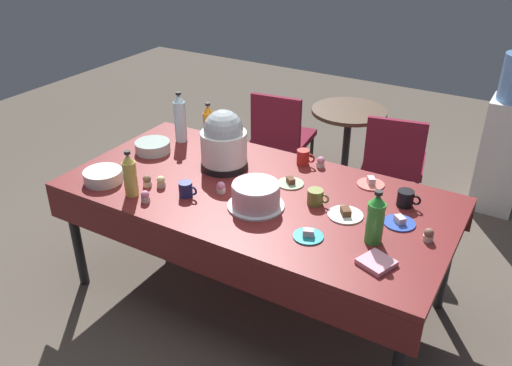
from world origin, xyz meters
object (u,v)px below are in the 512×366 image
at_px(glass_salad_bowl, 153,147).
at_px(maroon_chair_right, 394,159).
at_px(dessert_plate_coral, 371,183).
at_px(cupcake_cocoa, 429,235).
at_px(frosted_layer_cake, 256,196).
at_px(dessert_plate_cobalt, 399,222).
at_px(soda_bottle_lime_soda, 375,219).
at_px(soda_bottle_ginger_ale, 130,175).
at_px(round_cafe_table, 347,135).
at_px(coffee_mug_olive, 316,197).
at_px(cupcake_rose, 321,162).
at_px(cupcake_mint, 221,188).
at_px(cupcake_berry, 147,181).
at_px(coffee_mug_black, 406,198).
at_px(water_cooler, 506,139).
at_px(ceramic_snack_bowl, 103,176).
at_px(slow_cooker, 224,141).
at_px(maroon_chair_left, 281,133).
at_px(dessert_plate_teal, 308,235).
at_px(dessert_plate_white, 345,214).
at_px(potluck_table, 256,200).
at_px(coffee_mug_navy, 186,189).
at_px(cupcake_vanilla, 145,197).
at_px(cupcake_lemon, 161,182).
at_px(soda_bottle_orange_juice, 209,126).
at_px(coffee_mug_red, 304,157).
at_px(soda_bottle_water, 180,118).
at_px(dessert_plate_sage, 291,183).

distance_m(glass_salad_bowl, maroon_chair_right, 1.78).
xyz_separation_m(dessert_plate_coral, cupcake_cocoa, (0.43, -0.39, 0.02)).
bearing_deg(frosted_layer_cake, cupcake_cocoa, 9.73).
bearing_deg(dessert_plate_cobalt, soda_bottle_lime_soda, -106.59).
distance_m(soda_bottle_ginger_ale, round_cafe_table, 2.05).
height_order(soda_bottle_lime_soda, coffee_mug_olive, soda_bottle_lime_soda).
xyz_separation_m(dessert_plate_coral, cupcake_rose, (-0.35, 0.06, 0.02)).
bearing_deg(cupcake_mint, soda_bottle_ginger_ale, -146.76).
bearing_deg(cupcake_berry, soda_bottle_ginger_ale, -92.45).
distance_m(cupcake_mint, coffee_mug_black, 1.01).
bearing_deg(dessert_plate_cobalt, water_cooler, 80.84).
bearing_deg(water_cooler, ceramic_snack_bowl, -130.54).
bearing_deg(coffee_mug_olive, frosted_layer_cake, -144.36).
distance_m(frosted_layer_cake, cupcake_mint, 0.25).
distance_m(slow_cooker, maroon_chair_left, 1.27).
relative_size(ceramic_snack_bowl, water_cooler, 0.18).
bearing_deg(dessert_plate_teal, dessert_plate_white, 73.46).
bearing_deg(slow_cooker, potluck_table, -26.28).
bearing_deg(round_cafe_table, coffee_mug_navy, -98.06).
height_order(cupcake_vanilla, soda_bottle_ginger_ale, soda_bottle_ginger_ale).
bearing_deg(glass_salad_bowl, cupcake_lemon, -44.40).
relative_size(dessert_plate_white, soda_bottle_ginger_ale, 0.69).
height_order(dessert_plate_cobalt, soda_bottle_lime_soda, soda_bottle_lime_soda).
distance_m(cupcake_berry, maroon_chair_left, 1.62).
height_order(dessert_plate_coral, maroon_chair_right, maroon_chair_right).
bearing_deg(soda_bottle_orange_juice, frosted_layer_cake, -38.21).
height_order(frosted_layer_cake, coffee_mug_red, frosted_layer_cake).
bearing_deg(soda_bottle_orange_juice, coffee_mug_olive, -19.93).
xyz_separation_m(slow_cooker, cupcake_berry, (-0.25, -0.42, -0.14)).
bearing_deg(coffee_mug_olive, potluck_table, -173.25).
bearing_deg(cupcake_lemon, cupcake_mint, 19.32).
distance_m(cupcake_lemon, cupcake_vanilla, 0.18).
xyz_separation_m(slow_cooker, soda_bottle_water, (-0.47, 0.18, -0.01)).
relative_size(glass_salad_bowl, dessert_plate_white, 1.21).
distance_m(potluck_table, coffee_mug_olive, 0.37).
relative_size(frosted_layer_cake, dessert_plate_coral, 1.95).
relative_size(cupcake_rose, coffee_mug_red, 0.56).
xyz_separation_m(soda_bottle_lime_soda, coffee_mug_red, (-0.66, 0.58, -0.08)).
bearing_deg(water_cooler, cupcake_cocoa, -93.89).
distance_m(slow_cooker, cupcake_lemon, 0.45).
distance_m(soda_bottle_orange_juice, water_cooler, 2.28).
distance_m(coffee_mug_navy, round_cafe_table, 1.84).
bearing_deg(dessert_plate_sage, maroon_chair_right, 76.37).
relative_size(cupcake_rose, cupcake_lemon, 1.00).
relative_size(dessert_plate_cobalt, coffee_mug_navy, 1.41).
bearing_deg(dessert_plate_cobalt, round_cafe_table, 120.05).
relative_size(potluck_table, cupcake_vanilla, 32.59).
distance_m(slow_cooker, coffee_mug_olive, 0.69).
relative_size(cupcake_cocoa, maroon_chair_left, 0.08).
bearing_deg(cupcake_berry, coffee_mug_black, 21.62).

